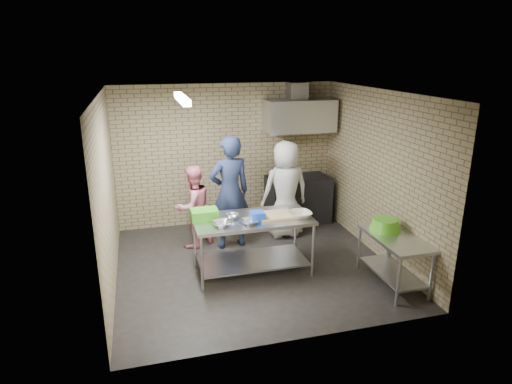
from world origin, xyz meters
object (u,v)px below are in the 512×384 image
green_crate (204,214)px  man_navy (230,193)px  stove (298,199)px  green_basin (385,224)px  bottle_red (298,118)px  side_counter (393,260)px  woman_pink (193,207)px  prep_table (252,245)px  blue_tub (257,216)px  woman_white (285,189)px  bottle_green (317,118)px

green_crate → man_navy: 1.06m
stove → green_basin: (0.43, -2.50, 0.38)m
green_basin → bottle_red: size_ratio=2.56×
side_counter → woman_pink: 3.36m
prep_table → green_basin: bearing=-19.3°
side_counter → bottle_red: bearing=97.6°
prep_table → side_counter: 2.07m
stove → woman_pink: woman_pink is taller
green_basin → blue_tub: bearing=163.0°
blue_tub → woman_white: (0.88, 1.32, -0.06)m
green_crate → bottle_red: bottle_red is taller
prep_table → woman_pink: size_ratio=1.23×
prep_table → woman_pink: (-0.74, 1.20, 0.28)m
prep_table → man_navy: 1.15m
bottle_red → woman_white: (-0.53, -0.87, -1.15)m
green_basin → woman_pink: (-2.58, 1.85, -0.12)m
green_basin → woman_white: bearing=116.0°
man_navy → prep_table: bearing=88.3°
blue_tub → man_navy: size_ratio=0.10×
green_basin → bottle_red: bearing=97.9°
prep_table → blue_tub: (0.05, -0.10, 0.50)m
bottle_red → green_crate: bearing=-137.7°
blue_tub → green_basin: blue_tub is taller
green_crate → bottle_green: bearing=37.6°
green_crate → bottle_green: 3.40m
woman_pink → woman_white: (1.67, 0.02, 0.17)m
bottle_red → blue_tub: bearing=-122.8°
green_basin → bottle_green: 2.98m
blue_tub → man_navy: 1.13m
side_counter → man_navy: man_navy is taller
green_crate → blue_tub: green_crate is taller
blue_tub → woman_white: woman_white is taller
woman_white → side_counter: bearing=110.6°
prep_table → man_navy: bearing=97.4°
green_crate → bottle_green: (2.56, 1.97, 1.05)m
bottle_green → woman_pink: 3.04m
green_crate → woman_pink: (-0.04, 1.08, -0.24)m
stove → green_basin: 2.57m
woman_pink → stove: bearing=167.9°
stove → woman_pink: bearing=-163.1°
bottle_green → prep_table: bearing=-131.7°
prep_table → blue_tub: size_ratio=9.00×
stove → man_navy: size_ratio=0.61×
green_crate → stove: bearing=39.3°
prep_table → green_basin: (1.84, -0.65, 0.39)m
stove → bottle_green: size_ratio=8.00×
side_counter → man_navy: size_ratio=0.61×
stove → bottle_green: (0.45, 0.24, 1.57)m
blue_tub → green_basin: size_ratio=0.43×
side_counter → blue_tub: size_ratio=6.12×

